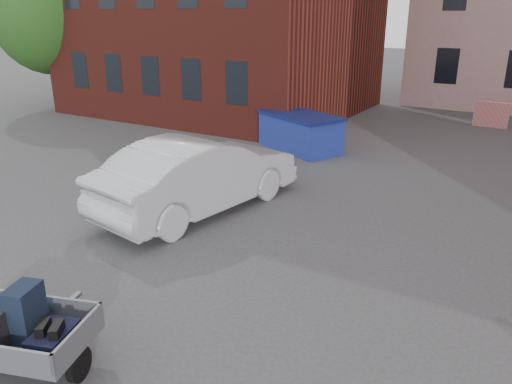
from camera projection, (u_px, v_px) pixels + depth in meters
The scene contains 5 objects.
ground at pixel (225, 262), 9.15m from camera, with size 120.00×120.00×0.00m, color #38383A.
far_building at pixel (168, 17), 35.26m from camera, with size 6.00×6.00×8.00m, color maroon.
trailer at pixel (22, 330), 6.19m from camera, with size 1.87×1.97×1.20m.
dumpster at pixel (300, 132), 16.48m from camera, with size 3.24×2.55×1.21m.
silver_car at pixel (200, 174), 11.35m from camera, with size 1.80×5.17×1.71m, color silver.
Camera 1 is at (4.74, -6.68, 4.32)m, focal length 35.00 mm.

